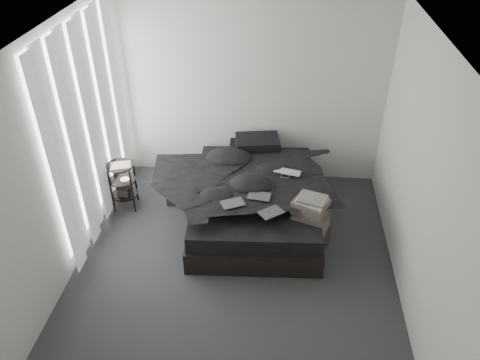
# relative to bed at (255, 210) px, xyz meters

# --- Properties ---
(floor) EXTENTS (3.60, 4.20, 0.01)m
(floor) POSITION_rel_bed_xyz_m (-0.17, -1.02, -0.14)
(floor) COLOR #333336
(floor) RESTS_ON ground
(ceiling) EXTENTS (3.60, 4.20, 0.01)m
(ceiling) POSITION_rel_bed_xyz_m (-0.17, -1.02, 2.46)
(ceiling) COLOR white
(ceiling) RESTS_ON ground
(wall_back) EXTENTS (3.60, 0.01, 2.60)m
(wall_back) POSITION_rel_bed_xyz_m (-0.17, 1.08, 1.16)
(wall_back) COLOR silver
(wall_back) RESTS_ON ground
(wall_left) EXTENTS (0.01, 4.20, 2.60)m
(wall_left) POSITION_rel_bed_xyz_m (-1.97, -1.02, 1.16)
(wall_left) COLOR silver
(wall_left) RESTS_ON ground
(wall_right) EXTENTS (0.01, 4.20, 2.60)m
(wall_right) POSITION_rel_bed_xyz_m (1.63, -1.02, 1.16)
(wall_right) COLOR silver
(wall_right) RESTS_ON ground
(window_left) EXTENTS (0.02, 2.00, 2.30)m
(window_left) POSITION_rel_bed_xyz_m (-1.95, -0.12, 1.21)
(window_left) COLOR white
(window_left) RESTS_ON wall_left
(curtain_left) EXTENTS (0.06, 2.12, 2.48)m
(curtain_left) POSITION_rel_bed_xyz_m (-1.90, -0.12, 1.14)
(curtain_left) COLOR white
(curtain_left) RESTS_ON wall_left
(bed) EXTENTS (1.67, 2.13, 0.28)m
(bed) POSITION_rel_bed_xyz_m (0.00, 0.00, 0.00)
(bed) COLOR black
(bed) RESTS_ON floor
(mattress) EXTENTS (1.60, 2.07, 0.22)m
(mattress) POSITION_rel_bed_xyz_m (0.00, 0.00, 0.25)
(mattress) COLOR black
(mattress) RESTS_ON bed
(duvet) EXTENTS (1.61, 1.83, 0.24)m
(duvet) POSITION_rel_bed_xyz_m (0.00, -0.05, 0.48)
(duvet) COLOR black
(duvet) RESTS_ON mattress
(pillow_lower) EXTENTS (0.64, 0.45, 0.14)m
(pillow_lower) POSITION_rel_bed_xyz_m (-0.10, 0.79, 0.43)
(pillow_lower) COLOR black
(pillow_lower) RESTS_ON mattress
(pillow_upper) EXTENTS (0.63, 0.49, 0.13)m
(pillow_upper) POSITION_rel_bed_xyz_m (-0.03, 0.77, 0.56)
(pillow_upper) COLOR black
(pillow_upper) RESTS_ON pillow_lower
(laptop) EXTENTS (0.37, 0.29, 0.03)m
(laptop) POSITION_rel_bed_xyz_m (0.37, 0.07, 0.61)
(laptop) COLOR silver
(laptop) RESTS_ON duvet
(comic_a) EXTENTS (0.31, 0.26, 0.01)m
(comic_a) POSITION_rel_bed_xyz_m (-0.21, -0.56, 0.60)
(comic_a) COLOR black
(comic_a) RESTS_ON duvet
(comic_b) EXTENTS (0.28, 0.21, 0.01)m
(comic_b) POSITION_rel_bed_xyz_m (0.07, -0.39, 0.60)
(comic_b) COLOR black
(comic_b) RESTS_ON duvet
(comic_c) EXTENTS (0.31, 0.29, 0.01)m
(comic_c) POSITION_rel_bed_xyz_m (0.22, -0.68, 0.61)
(comic_c) COLOR black
(comic_c) RESTS_ON duvet
(side_stand) EXTENTS (0.40, 0.40, 0.65)m
(side_stand) POSITION_rel_bed_xyz_m (-1.73, 0.11, 0.18)
(side_stand) COLOR black
(side_stand) RESTS_ON floor
(papers) EXTENTS (0.29, 0.25, 0.01)m
(papers) POSITION_rel_bed_xyz_m (-1.72, 0.10, 0.51)
(papers) COLOR white
(papers) RESTS_ON side_stand
(floor_books) EXTENTS (0.14, 0.19, 0.13)m
(floor_books) POSITION_rel_bed_xyz_m (-1.13, 0.25, -0.08)
(floor_books) COLOR black
(floor_books) RESTS_ON floor
(box_lower) EXTENTS (0.51, 0.46, 0.30)m
(box_lower) POSITION_rel_bed_xyz_m (0.67, -0.49, 0.01)
(box_lower) COLOR black
(box_lower) RESTS_ON floor
(box_mid) EXTENTS (0.46, 0.42, 0.23)m
(box_mid) POSITION_rel_bed_xyz_m (0.67, -0.50, 0.28)
(box_mid) COLOR #554E43
(box_mid) RESTS_ON box_lower
(box_upper) EXTENTS (0.46, 0.43, 0.16)m
(box_upper) POSITION_rel_bed_xyz_m (0.66, -0.48, 0.48)
(box_upper) COLOR #554E43
(box_upper) RESTS_ON box_mid
(art_book_white) EXTENTS (0.39, 0.36, 0.03)m
(art_book_white) POSITION_rel_bed_xyz_m (0.67, -0.49, 0.57)
(art_book_white) COLOR silver
(art_book_white) RESTS_ON box_upper
(art_book_snake) EXTENTS (0.36, 0.32, 0.03)m
(art_book_snake) POSITION_rel_bed_xyz_m (0.67, -0.50, 0.60)
(art_book_snake) COLOR silver
(art_book_snake) RESTS_ON art_book_white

